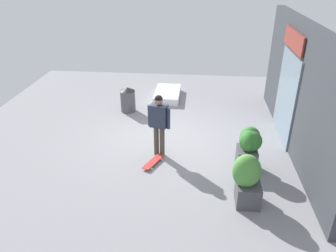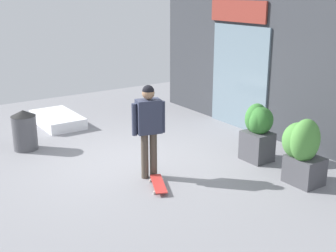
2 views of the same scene
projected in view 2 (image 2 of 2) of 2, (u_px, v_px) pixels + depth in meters
The scene contains 8 objects.
ground_plane at pixel (131, 162), 8.65m from camera, with size 12.00×12.00×0.00m, color gray.
building_facade at pixel (261, 63), 10.04m from camera, with size 7.03×0.31×3.28m.
skateboarder at pixel (149, 122), 7.65m from camera, with size 0.36×0.58×1.68m.
skateboard at pixel (158, 184), 7.53m from camera, with size 0.78×0.50×0.08m.
planter_box_left at pixel (302, 149), 7.52m from camera, with size 0.70×0.61×1.18m.
planter_box_right at pixel (258, 128), 8.58m from camera, with size 0.57×0.54×1.12m.
trash_bin at pixel (25, 130), 9.20m from camera, with size 0.51×0.51×0.85m.
snow_ledge at pixel (57, 119), 11.01m from camera, with size 1.61×0.90×0.26m, color white.
Camera 2 is at (7.08, -3.92, 3.22)m, focal length 47.53 mm.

